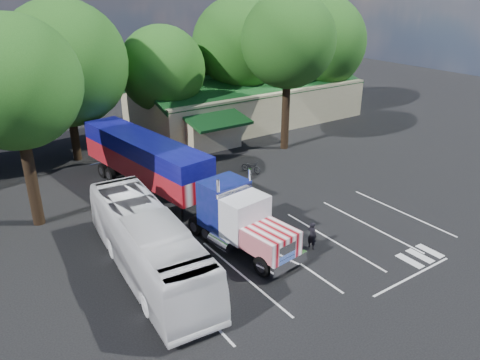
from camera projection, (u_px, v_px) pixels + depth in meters
ground at (231, 216)px, 30.40m from camera, size 120.00×120.00×0.00m
event_hall at (246, 101)px, 50.22m from camera, size 24.20×14.12×5.55m
tree_row_c at (64, 64)px, 36.95m from camera, size 10.00×10.00×13.05m
tree_row_d at (162, 69)px, 43.19m from camera, size 8.00×8.00×10.60m
tree_row_e at (239, 45)px, 47.68m from camera, size 9.60×9.60×12.90m
tree_row_f at (319, 43)px, 52.10m from camera, size 10.40×10.40×13.00m
tree_near_left at (13, 83)px, 26.04m from camera, size 7.60×7.60×12.65m
tree_near_right at (288, 41)px, 39.15m from camera, size 8.00×8.00×13.50m
semi_truck at (166, 171)px, 31.06m from camera, size 5.16×20.80×4.33m
woman at (312, 235)px, 26.40m from camera, size 0.47×0.65×1.66m
bicycle at (251, 167)px, 37.17m from camera, size 1.22×1.87×0.93m
tour_bus at (148, 244)px, 23.82m from camera, size 3.87×12.51×3.43m
silver_sedan at (253, 125)px, 46.98m from camera, size 4.80×1.75×1.57m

